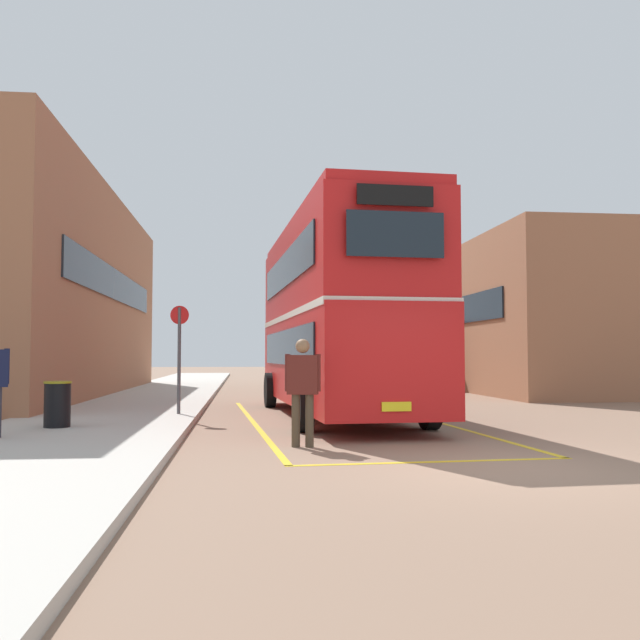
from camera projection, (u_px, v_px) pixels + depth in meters
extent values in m
plane|color=#846651|center=(345.00, 400.00, 23.47)|extent=(135.60, 135.60, 0.00)
cube|color=#B2ADA3|center=(159.00, 395.00, 25.15)|extent=(4.00, 57.60, 0.14)
cube|color=#9E6647|center=(37.00, 295.00, 25.03)|extent=(5.55, 20.21, 7.39)
cube|color=#232D38|center=(117.00, 286.00, 25.36)|extent=(0.06, 15.36, 1.10)
cube|color=#9E6647|center=(540.00, 320.00, 30.50)|extent=(8.07, 16.31, 6.10)
cube|color=#19232D|center=(450.00, 313.00, 30.07)|extent=(0.06, 12.39, 1.10)
cylinder|color=black|center=(270.00, 390.00, 20.08)|extent=(0.34, 1.02, 1.00)
cylinder|color=black|center=(357.00, 389.00, 20.53)|extent=(0.34, 1.02, 1.00)
cylinder|color=black|center=(304.00, 407.00, 13.60)|extent=(0.34, 1.02, 1.00)
cylinder|color=black|center=(429.00, 405.00, 14.04)|extent=(0.34, 1.02, 1.00)
cube|color=red|center=(336.00, 360.00, 17.11)|extent=(3.16, 10.77, 2.10)
cube|color=red|center=(336.00, 275.00, 17.21)|extent=(3.15, 10.56, 2.10)
cube|color=red|center=(335.00, 229.00, 17.27)|extent=(3.04, 10.45, 0.20)
cube|color=silver|center=(336.00, 317.00, 17.16)|extent=(3.19, 10.67, 0.14)
cube|color=#19232D|center=(285.00, 347.00, 16.90)|extent=(0.58, 8.71, 0.84)
cube|color=#19232D|center=(285.00, 270.00, 17.00)|extent=(0.58, 8.71, 0.84)
cube|color=#19232D|center=(385.00, 348.00, 17.34)|extent=(0.58, 8.71, 0.84)
cube|color=#19232D|center=(385.00, 272.00, 17.44)|extent=(0.58, 8.71, 0.84)
cube|color=#19232D|center=(396.00, 234.00, 11.97)|extent=(1.74, 0.15, 0.80)
cube|color=black|center=(395.00, 195.00, 12.00)|extent=(1.37, 0.13, 0.36)
cube|color=#19232D|center=(304.00, 346.00, 22.38)|extent=(1.99, 0.17, 1.00)
cube|color=yellow|center=(397.00, 407.00, 11.82)|extent=(0.52, 0.06, 0.16)
cylinder|color=black|center=(356.00, 375.00, 36.05)|extent=(0.29, 0.93, 0.92)
cylinder|color=black|center=(402.00, 375.00, 36.41)|extent=(0.29, 0.93, 0.92)
cylinder|color=black|center=(378.00, 378.00, 31.29)|extent=(0.29, 0.93, 0.92)
cylinder|color=black|center=(430.00, 378.00, 31.65)|extent=(0.29, 0.93, 0.92)
cube|color=#B71414|center=(391.00, 353.00, 33.91)|extent=(2.67, 8.12, 2.60)
cube|color=silver|center=(391.00, 326.00, 33.98)|extent=(2.51, 7.79, 0.12)
cube|color=#19232D|center=(367.00, 346.00, 33.75)|extent=(0.27, 6.42, 0.96)
cube|color=#19232D|center=(414.00, 346.00, 34.10)|extent=(0.27, 6.42, 0.96)
cube|color=#19232D|center=(372.00, 348.00, 37.91)|extent=(1.90, 0.11, 1.10)
cylinder|color=#473828|center=(310.00, 421.00, 11.37)|extent=(0.14, 0.14, 0.86)
cylinder|color=#473828|center=(296.00, 421.00, 11.39)|extent=(0.14, 0.14, 0.86)
cube|color=#591E19|center=(303.00, 375.00, 11.42)|extent=(0.54, 0.31, 0.65)
cylinder|color=#591E19|center=(318.00, 373.00, 11.40)|extent=(0.09, 0.09, 0.62)
cylinder|color=#591E19|center=(288.00, 373.00, 11.44)|extent=(0.09, 0.09, 0.62)
sphere|color=#8C6647|center=(303.00, 346.00, 11.42)|extent=(0.23, 0.23, 0.23)
cylinder|color=#141938|center=(7.00, 366.00, 11.63)|extent=(0.09, 0.09, 0.60)
cylinder|color=black|center=(57.00, 405.00, 13.17)|extent=(0.49, 0.49, 0.83)
cylinder|color=olive|center=(58.00, 382.00, 13.19)|extent=(0.52, 0.52, 0.04)
cylinder|color=#4C4C51|center=(179.00, 360.00, 16.25)|extent=(0.08, 0.08, 2.49)
cylinder|color=red|center=(180.00, 315.00, 16.31)|extent=(0.44, 0.10, 0.44)
cube|color=gold|center=(253.00, 422.00, 15.63)|extent=(0.92, 12.62, 0.01)
cube|color=gold|center=(427.00, 419.00, 16.33)|extent=(0.92, 12.62, 0.01)
cube|color=gold|center=(433.00, 462.00, 9.76)|extent=(4.21, 0.39, 0.01)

